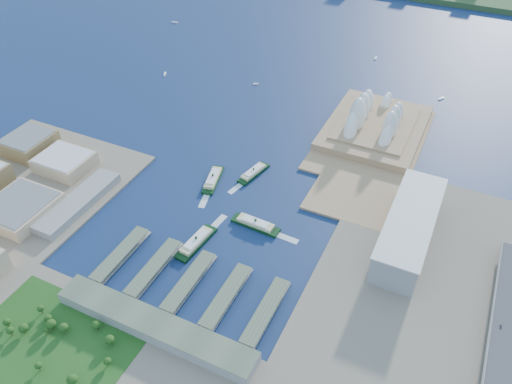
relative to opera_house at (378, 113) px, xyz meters
The scene contains 19 objects.
ground 300.75m from the opera_house, 110.56° to the right, with size 3000.00×3000.00×0.00m, color #0F1C49.
east_land 357.85m from the opera_house, 67.75° to the right, with size 240.00×500.00×3.00m, color #796E5D.
peninsula 36.56m from the opera_house, 82.87° to the right, with size 135.00×220.00×3.00m, color #A27E58.
opera_house is the anchor object (origin of this frame).
toaster_building 219.62m from the opera_house, 65.77° to the right, with size 45.00×155.00×35.00m, color gray.
expressway 392.63m from the opera_house, 60.16° to the right, with size 26.00×340.00×11.85m, color gray, non-canonical shape.
ferry_wharves 367.50m from the opera_house, 104.38° to the right, with size 184.00×90.00×9.30m, color #4E5C45, non-canonical shape.
terminal_building 425.27m from the opera_house, 102.24° to the right, with size 200.00×28.00×12.00m, color gray.
park 498.56m from the opera_house, 109.34° to the right, with size 150.00×110.00×16.00m, color #194714, non-canonical shape.
ferry_a 251.50m from the opera_house, 127.60° to the right, with size 14.33×56.29×10.64m, color black, non-canonical shape.
ferry_b 200.68m from the opera_house, 124.51° to the right, with size 13.21×51.91×9.82m, color black, non-canonical shape.
ferry_c 324.40m from the opera_house, 110.70° to the right, with size 15.00×58.94×11.15m, color black, non-canonical shape.
ferry_d 259.72m from the opera_house, 105.44° to the right, with size 14.55×57.17×10.81m, color black, non-canonical shape.
boat_a 373.63m from the opera_house, behind, with size 3.30×13.20×2.55m, color white, non-canonical shape.
boat_b 225.57m from the opera_house, 165.27° to the left, with size 3.01×8.61×2.32m, color white, non-canonical shape.
boat_c 159.44m from the opera_house, 63.52° to the left, with size 3.25×11.16×2.51m, color white, non-canonical shape.
boat_d 535.83m from the opera_house, 154.87° to the left, with size 3.13×14.31×2.41m, color white, non-canonical shape.
boat_e 249.57m from the opera_house, 104.76° to the left, with size 3.69×11.59×2.84m, color white, non-canonical shape.
car_c 343.61m from the opera_house, 56.19° to the right, with size 1.73×4.26×1.24m, color slate.
Camera 1 is at (214.17, -337.29, 390.74)m, focal length 35.00 mm.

